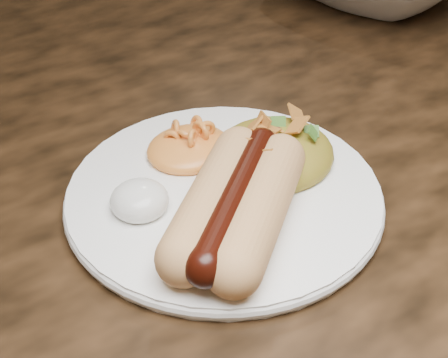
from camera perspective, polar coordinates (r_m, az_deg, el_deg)
table at (r=0.66m, az=-12.30°, el=-3.55°), size 1.60×0.90×0.75m
plate at (r=0.52m, az=0.00°, el=-1.41°), size 0.29×0.29×0.01m
hotdog at (r=0.48m, az=1.05°, el=-2.00°), size 0.13×0.14×0.04m
mac_and_cheese at (r=0.55m, az=-2.91°, el=3.35°), size 0.08×0.07×0.03m
sour_cream at (r=0.50m, az=-7.08°, el=-1.32°), size 0.05×0.05×0.03m
taco_salad at (r=0.54m, az=4.18°, el=2.97°), size 0.10×0.09×0.04m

